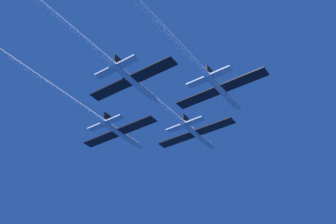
% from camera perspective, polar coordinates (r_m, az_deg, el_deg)
% --- Properties ---
extents(jet_lead, '(16.43, 53.84, 2.72)m').
position_cam_1_polar(jet_lead, '(70.80, -2.62, 2.41)').
color(jet_lead, '#B2BAC6').
extents(jet_left_wing, '(16.43, 50.65, 2.72)m').
position_cam_1_polar(jet_left_wing, '(71.47, -13.86, 2.10)').
color(jet_left_wing, '#B2BAC6').
extents(jet_right_wing, '(16.43, 57.72, 2.72)m').
position_cam_1_polar(jet_right_wing, '(58.56, -0.89, 11.56)').
color(jet_right_wing, '#B2BAC6').
extents(jet_slot, '(16.43, 52.44, 2.72)m').
position_cam_1_polar(jet_slot, '(59.78, -13.91, 11.57)').
color(jet_slot, '#B2BAC6').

